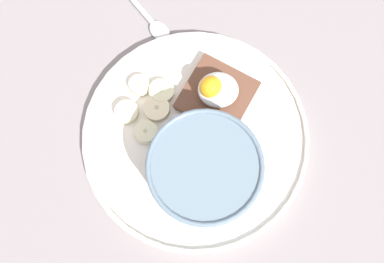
% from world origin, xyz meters
% --- Properties ---
extents(ground_plane, '(1.20, 1.20, 0.02)m').
position_xyz_m(ground_plane, '(0.00, 0.00, 0.01)').
color(ground_plane, gray).
rests_on(ground_plane, ground).
extents(plate, '(0.29, 0.29, 0.02)m').
position_xyz_m(plate, '(0.00, 0.00, 0.03)').
color(plate, silver).
rests_on(plate, ground_plane).
extents(oatmeal_bowl, '(0.13, 0.13, 0.07)m').
position_xyz_m(oatmeal_bowl, '(0.01, -0.05, 0.07)').
color(oatmeal_bowl, slate).
rests_on(oatmeal_bowl, plate).
extents(toast_slice, '(0.11, 0.11, 0.01)m').
position_xyz_m(toast_slice, '(0.03, 0.05, 0.04)').
color(toast_slice, brown).
rests_on(toast_slice, plate).
extents(poached_egg, '(0.05, 0.05, 0.04)m').
position_xyz_m(poached_egg, '(0.02, 0.05, 0.06)').
color(poached_egg, white).
rests_on(poached_egg, toast_slice).
extents(banana_slice_front, '(0.04, 0.04, 0.01)m').
position_xyz_m(banana_slice_front, '(-0.05, 0.03, 0.04)').
color(banana_slice_front, beige).
rests_on(banana_slice_front, plate).
extents(banana_slice_left, '(0.04, 0.04, 0.01)m').
position_xyz_m(banana_slice_left, '(-0.09, 0.03, 0.04)').
color(banana_slice_left, beige).
rests_on(banana_slice_left, plate).
extents(banana_slice_back, '(0.04, 0.04, 0.02)m').
position_xyz_m(banana_slice_back, '(-0.06, -0.00, 0.04)').
color(banana_slice_back, beige).
rests_on(banana_slice_back, plate).
extents(banana_slice_right, '(0.04, 0.04, 0.01)m').
position_xyz_m(banana_slice_right, '(-0.08, 0.06, 0.04)').
color(banana_slice_right, beige).
rests_on(banana_slice_right, plate).
extents(banana_slice_inner, '(0.05, 0.05, 0.02)m').
position_xyz_m(banana_slice_inner, '(-0.05, 0.06, 0.04)').
color(banana_slice_inner, '#F4EFBE').
rests_on(banana_slice_inner, plate).
extents(spoon, '(0.08, 0.09, 0.01)m').
position_xyz_m(spoon, '(-0.07, 0.17, 0.02)').
color(spoon, silver).
rests_on(spoon, ground_plane).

